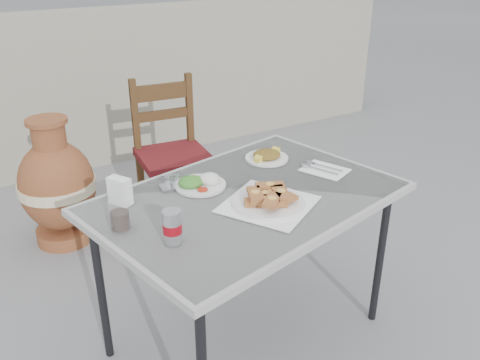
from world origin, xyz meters
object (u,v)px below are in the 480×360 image
salad_chopped_plate (267,156)px  terracotta_urn (57,186)px  pide_plate (268,198)px  soda_can (172,227)px  condiment_caddy (171,184)px  chair (172,152)px  cafe_table (248,206)px  salad_rice_plate (200,182)px  cola_glass (120,216)px  napkin_holder (120,191)px

salad_chopped_plate → terracotta_urn: salad_chopped_plate is taller
pide_plate → salad_chopped_plate: (0.25, 0.38, -0.01)m
soda_can → terracotta_urn: 1.52m
condiment_caddy → chair: (0.41, 0.94, -0.28)m
cafe_table → salad_rice_plate: (-0.13, 0.16, 0.07)m
salad_rice_plate → condiment_caddy: 0.12m
salad_chopped_plate → cola_glass: (-0.79, -0.25, 0.03)m
salad_chopped_plate → soda_can: bearing=-147.4°
salad_rice_plate → cola_glass: size_ratio=1.98×
soda_can → napkin_holder: 0.36m
cafe_table → salad_chopped_plate: salad_chopped_plate is taller
cola_glass → chair: bearing=58.7°
napkin_holder → condiment_caddy: 0.22m
cola_glass → chair: size_ratio=0.12×
pide_plate → terracotta_urn: pide_plate is taller
cafe_table → soda_can: 0.45m
condiment_caddy → terracotta_urn: bearing=103.8°
cola_glass → chair: (0.70, 1.15, -0.30)m
cola_glass → terracotta_urn: size_ratio=0.14×
cafe_table → salad_rice_plate: 0.22m
cafe_table → salad_rice_plate: size_ratio=6.35×
condiment_caddy → pide_plate: bearing=-51.2°
condiment_caddy → terracotta_urn: 1.18m
pide_plate → cola_glass: cola_glass is taller
chair → napkin_holder: bearing=-116.7°
salad_chopped_plate → napkin_holder: napkin_holder is taller
chair → salad_rice_plate: bearing=-100.4°
pide_plate → salad_chopped_plate: size_ratio=2.15×
cola_glass → salad_chopped_plate: bearing=17.6°
salad_rice_plate → soda_can: (-0.27, -0.33, 0.04)m
salad_rice_plate → chair: 1.07m
salad_rice_plate → condiment_caddy: (-0.11, 0.05, 0.00)m
napkin_holder → terracotta_urn: napkin_holder is taller
chair → terracotta_urn: chair is taller
terracotta_urn → condiment_caddy: bearing=-76.2°
cafe_table → chair: (0.17, 1.16, -0.20)m
salad_chopped_plate → pide_plate: bearing=-123.2°
condiment_caddy → chair: size_ratio=0.10×
cafe_table → cola_glass: bearing=178.9°
soda_can → condiment_caddy: 0.42m
pide_plate → cola_glass: (-0.55, 0.12, 0.02)m
napkin_holder → condiment_caddy: size_ratio=1.14×
cola_glass → terracotta_urn: (0.02, 1.28, -0.42)m
soda_can → cola_glass: 0.22m
cafe_table → napkin_holder: (-0.46, 0.19, 0.11)m
cafe_table → condiment_caddy: 0.33m
salad_rice_plate → terracotta_urn: size_ratio=0.27×
pide_plate → condiment_caddy: bearing=128.8°
cola_glass → chair: 1.38m
soda_can → chair: (0.58, 1.33, -0.32)m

